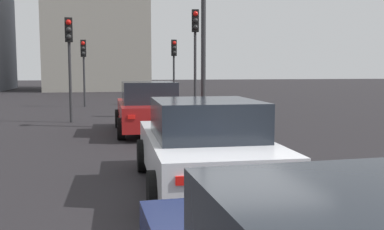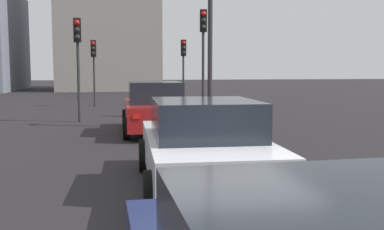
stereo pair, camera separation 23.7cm
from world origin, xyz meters
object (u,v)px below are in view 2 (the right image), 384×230
object	(u,v)px
traffic_light_far_left	(78,48)
traffic_light_far_right	(203,41)
car_white_second	(203,146)
traffic_light_near_left	(94,59)
street_lamp_kerbside	(210,9)
traffic_light_near_right	(184,58)
car_red_lead	(155,108)

from	to	relation	value
traffic_light_far_left	traffic_light_far_right	world-z (taller)	traffic_light_far_right
car_white_second	traffic_light_near_left	world-z (taller)	traffic_light_near_left
traffic_light_near_left	street_lamp_kerbside	size ratio (longest dim) A/B	0.53
traffic_light_near_right	street_lamp_kerbside	bearing A→B (deg)	-5.61
car_white_second	car_red_lead	bearing A→B (deg)	3.54
car_white_second	traffic_light_far_right	distance (m)	11.15
traffic_light_near_right	traffic_light_far_left	distance (m)	8.87
traffic_light_near_left	street_lamp_kerbside	world-z (taller)	street_lamp_kerbside
traffic_light_far_right	street_lamp_kerbside	bearing A→B (deg)	-0.63
car_white_second	traffic_light_far_right	bearing A→B (deg)	-9.64
car_red_lead	car_white_second	world-z (taller)	car_red_lead
car_white_second	traffic_light_far_right	world-z (taller)	traffic_light_far_right
traffic_light_far_left	traffic_light_far_right	distance (m)	5.00
traffic_light_far_left	traffic_light_near_left	bearing A→B (deg)	175.24
car_white_second	traffic_light_far_left	distance (m)	10.66
traffic_light_far_right	street_lamp_kerbside	size ratio (longest dim) A/B	0.66
car_white_second	traffic_light_far_right	size ratio (longest dim) A/B	1.00
street_lamp_kerbside	traffic_light_near_right	bearing A→B (deg)	-3.49
car_red_lead	car_white_second	size ratio (longest dim) A/B	0.99
car_red_lead	traffic_light_near_left	bearing A→B (deg)	13.26
traffic_light_near_left	traffic_light_far_left	bearing A→B (deg)	1.65
traffic_light_near_right	traffic_light_far_right	size ratio (longest dim) A/B	0.83
street_lamp_kerbside	traffic_light_near_left	bearing A→B (deg)	23.30
car_red_lead	street_lamp_kerbside	bearing A→B (deg)	-76.12
traffic_light_near_right	traffic_light_near_left	bearing A→B (deg)	-91.29
car_white_second	traffic_light_near_left	size ratio (longest dim) A/B	1.24
street_lamp_kerbside	traffic_light_far_left	bearing A→B (deg)	58.03
car_red_lead	traffic_light_far_right	world-z (taller)	traffic_light_far_right
car_red_lead	street_lamp_kerbside	xyz separation A→B (m)	(0.46, -1.89, 3.21)
car_red_lead	traffic_light_near_left	world-z (taller)	traffic_light_near_left
traffic_light_far_right	traffic_light_far_left	bearing A→B (deg)	-76.17
traffic_light_far_right	street_lamp_kerbside	distance (m)	3.56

